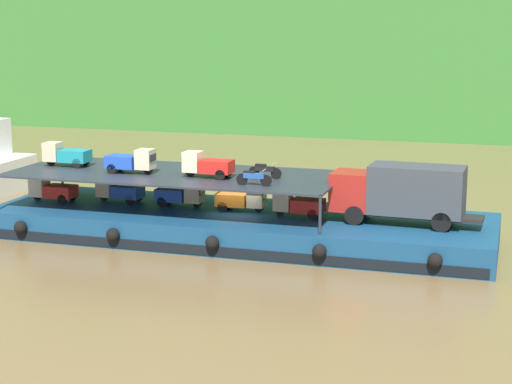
{
  "coord_description": "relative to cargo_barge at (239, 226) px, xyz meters",
  "views": [
    {
      "loc": [
        14.33,
        -43.3,
        11.82
      ],
      "look_at": [
        1.0,
        0.0,
        2.7
      ],
      "focal_mm": 59.42,
      "sensor_mm": 36.0,
      "label": 1
    }
  ],
  "objects": [
    {
      "name": "mini_truck_lower_fore",
      "position": [
        0.05,
        0.42,
        1.44
      ],
      "size": [
        2.78,
        1.28,
        1.38
      ],
      "color": "orange",
      "rests_on": "cargo_barge"
    },
    {
      "name": "mini_truck_lower_mid",
      "position": [
        -3.66,
        0.61,
        1.44
      ],
      "size": [
        2.75,
        1.22,
        1.38
      ],
      "color": "#1E47B7",
      "rests_on": "cargo_barge"
    },
    {
      "name": "mini_truck_upper_mid",
      "position": [
        -6.09,
        -0.67,
        3.44
      ],
      "size": [
        2.75,
        1.21,
        1.38
      ],
      "color": "#1E47B7",
      "rests_on": "cargo_rack"
    },
    {
      "name": "motorcycle_upper_port",
      "position": [
        1.54,
        -2.18,
        3.18
      ],
      "size": [
        1.9,
        0.55,
        0.87
      ],
      "color": "black",
      "rests_on": "cargo_rack"
    },
    {
      "name": "ground_plane",
      "position": [
        0.0,
        0.03,
        -0.75
      ],
      "size": [
        400.0,
        400.0,
        0.0
      ],
      "primitive_type": "plane",
      "color": "brown"
    },
    {
      "name": "mini_truck_lower_aft",
      "position": [
        -7.56,
        0.63,
        1.44
      ],
      "size": [
        2.78,
        1.27,
        1.38
      ],
      "color": "#1E47B7",
      "rests_on": "cargo_barge"
    },
    {
      "name": "mini_truck_lower_stern",
      "position": [
        -11.35,
        -0.41,
        1.44
      ],
      "size": [
        2.75,
        1.21,
        1.38
      ],
      "color": "red",
      "rests_on": "cargo_barge"
    },
    {
      "name": "mini_truck_upper_fore",
      "position": [
        -1.58,
        -0.66,
        3.44
      ],
      "size": [
        2.75,
        1.22,
        1.38
      ],
      "color": "red",
      "rests_on": "cargo_rack"
    },
    {
      "name": "covered_lorry",
      "position": [
        8.9,
        -0.08,
        2.44
      ],
      "size": [
        7.92,
        2.56,
        3.1
      ],
      "color": "maroon",
      "rests_on": "cargo_barge"
    },
    {
      "name": "mini_truck_upper_stern",
      "position": [
        -10.79,
        0.36,
        3.44
      ],
      "size": [
        2.77,
        1.26,
        1.38
      ],
      "color": "teal",
      "rests_on": "cargo_rack"
    },
    {
      "name": "motorcycle_upper_centre",
      "position": [
        1.48,
        0.04,
        3.18
      ],
      "size": [
        1.9,
        0.55,
        0.87
      ],
      "color": "black",
      "rests_on": "cargo_rack"
    },
    {
      "name": "cargo_rack",
      "position": [
        -3.8,
        0.03,
        2.69
      ],
      "size": [
        18.57,
        7.38,
        2.0
      ],
      "color": "#232833",
      "rests_on": "cargo_barge"
    },
    {
      "name": "mini_truck_lower_bow",
      "position": [
        3.37,
        0.05,
        1.44
      ],
      "size": [
        2.78,
        1.26,
        1.38
      ],
      "color": "red",
      "rests_on": "cargo_barge"
    },
    {
      "name": "cargo_barge",
      "position": [
        0.0,
        0.0,
        0.0
      ],
      "size": [
        27.77,
        8.75,
        1.5
      ],
      "color": "navy",
      "rests_on": "ground"
    }
  ]
}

